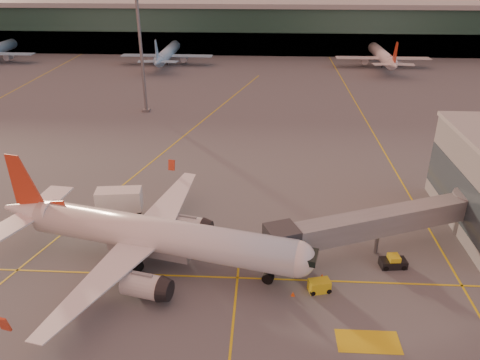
# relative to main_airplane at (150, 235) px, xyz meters

# --- Properties ---
(ground) EXTENTS (600.00, 600.00, 0.00)m
(ground) POSITION_rel_main_airplane_xyz_m (5.29, -7.33, -3.86)
(ground) COLOR #4C4F54
(ground) RESTS_ON ground
(taxi_markings) EXTENTS (100.12, 173.00, 0.01)m
(taxi_markings) POSITION_rel_main_airplane_xyz_m (-2.03, 37.16, -3.85)
(taxi_markings) COLOR gold
(taxi_markings) RESTS_ON ground
(terminal) EXTENTS (400.00, 20.00, 17.60)m
(terminal) POSITION_rel_main_airplane_xyz_m (5.29, 134.47, 4.90)
(terminal) COLOR #19382D
(terminal) RESTS_ON ground
(mast_west_near) EXTENTS (2.40, 2.40, 25.60)m
(mast_west_near) POSITION_rel_main_airplane_xyz_m (-14.71, 58.67, 11.00)
(mast_west_near) COLOR slate
(mast_west_near) RESTS_ON ground
(distant_aircraft_row) EXTENTS (290.00, 34.00, 13.00)m
(distant_aircraft_row) POSITION_rel_main_airplane_xyz_m (-15.71, 110.67, -3.86)
(distant_aircraft_row) COLOR #7FB0D5
(distant_aircraft_row) RESTS_ON ground
(main_airplane) EXTENTS (38.93, 35.44, 11.88)m
(main_airplane) POSITION_rel_main_airplane_xyz_m (0.00, 0.00, 0.00)
(main_airplane) COLOR white
(main_airplane) RESTS_ON ground
(jet_bridge) EXTENTS (28.54, 13.91, 5.88)m
(jet_bridge) POSITION_rel_main_airplane_xyz_m (28.35, 4.26, 0.24)
(jet_bridge) COLOR slate
(jet_bridge) RESTS_ON ground
(catering_truck) EXTENTS (6.29, 3.34, 4.66)m
(catering_truck) POSITION_rel_main_airplane_xyz_m (-6.43, 9.59, -1.21)
(catering_truck) COLOR #BB431A
(catering_truck) RESTS_ON ground
(gpu_cart) EXTENTS (2.62, 1.94, 1.37)m
(gpu_cart) POSITION_rel_main_airplane_xyz_m (19.32, -4.12, -3.19)
(gpu_cart) COLOR yellow
(gpu_cart) RESTS_ON ground
(pushback_tug) EXTENTS (3.17, 1.95, 1.55)m
(pushback_tug) POSITION_rel_main_airplane_xyz_m (28.42, 0.79, -3.23)
(pushback_tug) COLOR black
(pushback_tug) RESTS_ON ground
(cone_nose) EXTENTS (0.45, 0.45, 0.58)m
(cone_nose) POSITION_rel_main_airplane_xyz_m (19.88, -1.82, -3.58)
(cone_nose) COLOR #F24F0C
(cone_nose) RESTS_ON ground
(cone_wing_left) EXTENTS (0.49, 0.49, 0.62)m
(cone_wing_left) POSITION_rel_main_airplane_xyz_m (-0.42, 17.66, -3.56)
(cone_wing_left) COLOR #F24F0C
(cone_wing_left) RESTS_ON ground
(cone_fwd) EXTENTS (0.41, 0.41, 0.52)m
(cone_fwd) POSITION_rel_main_airplane_xyz_m (16.45, -5.06, -3.61)
(cone_fwd) COLOR #F24F0C
(cone_fwd) RESTS_ON ground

